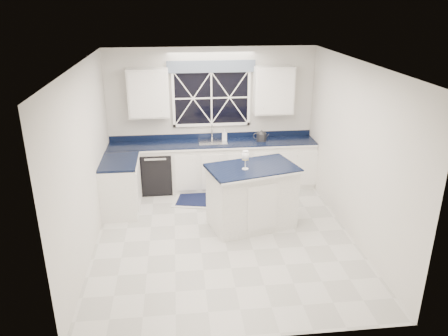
{
  "coord_description": "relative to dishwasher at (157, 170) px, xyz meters",
  "views": [
    {
      "loc": [
        -0.67,
        -6.02,
        3.55
      ],
      "look_at": [
        0.04,
        0.4,
        1.01
      ],
      "focal_mm": 35.0,
      "sensor_mm": 36.0,
      "label": 1
    }
  ],
  "objects": [
    {
      "name": "dishwasher",
      "position": [
        0.0,
        0.0,
        0.0
      ],
      "size": [
        0.6,
        0.58,
        0.82
      ],
      "primitive_type": "cube",
      "color": "black",
      "rests_on": "ground"
    },
    {
      "name": "countertop",
      "position": [
        1.1,
        0.0,
        0.51
      ],
      "size": [
        3.98,
        0.64,
        0.04
      ],
      "primitive_type": "cube",
      "color": "black",
      "rests_on": "base_cabinets"
    },
    {
      "name": "upper_cabinets",
      "position": [
        1.1,
        0.13,
        1.49
      ],
      "size": [
        3.1,
        0.34,
        0.9
      ],
      "color": "white",
      "rests_on": "ground"
    },
    {
      "name": "kettle",
      "position": [
        2.04,
        0.0,
        0.63
      ],
      "size": [
        0.3,
        0.24,
        0.22
      ],
      "rotation": [
        0.0,
        0.0,
        -0.34
      ],
      "color": "#303032",
      "rests_on": "countertop"
    },
    {
      "name": "faucet",
      "position": [
        1.1,
        0.19,
        0.69
      ],
      "size": [
        0.05,
        0.2,
        0.3
      ],
      "color": "#B6B6B8",
      "rests_on": "countertop"
    },
    {
      "name": "base_cabinets",
      "position": [
        0.77,
        -0.17,
        0.04
      ],
      "size": [
        3.99,
        1.6,
        0.9
      ],
      "color": "white",
      "rests_on": "ground"
    },
    {
      "name": "window",
      "position": [
        1.1,
        0.25,
        1.42
      ],
      "size": [
        1.65,
        0.09,
        1.26
      ],
      "color": "black",
      "rests_on": "ground"
    },
    {
      "name": "soap_bottle",
      "position": [
        1.34,
        0.14,
        0.63
      ],
      "size": [
        0.1,
        0.11,
        0.21
      ],
      "primitive_type": "imported",
      "rotation": [
        0.0,
        0.0,
        -0.13
      ],
      "color": "silver",
      "rests_on": "countertop"
    },
    {
      "name": "back_wall",
      "position": [
        1.1,
        0.3,
        0.94
      ],
      "size": [
        4.0,
        0.1,
        2.7
      ],
      "primitive_type": "cube",
      "color": "silver",
      "rests_on": "ground"
    },
    {
      "name": "ground",
      "position": [
        1.1,
        -1.95,
        -0.41
      ],
      "size": [
        4.5,
        4.5,
        0.0
      ],
      "primitive_type": "plane",
      "color": "beige",
      "rests_on": "ground"
    },
    {
      "name": "wine_glass",
      "position": [
        1.46,
        -1.69,
        0.83
      ],
      "size": [
        0.13,
        0.13,
        0.3
      ],
      "color": "white",
      "rests_on": "island"
    },
    {
      "name": "island",
      "position": [
        1.59,
        -1.6,
        0.11
      ],
      "size": [
        1.55,
        1.16,
        1.03
      ],
      "rotation": [
        0.0,
        0.0,
        0.25
      ],
      "color": "white",
      "rests_on": "ground"
    },
    {
      "name": "rug",
      "position": [
        0.92,
        -0.6,
        -0.4
      ],
      "size": [
        1.35,
        0.98,
        0.02
      ],
      "rotation": [
        0.0,
        0.0,
        -0.21
      ],
      "color": "beige",
      "rests_on": "ground"
    }
  ]
}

